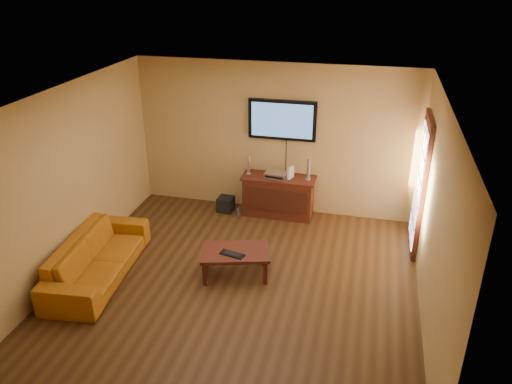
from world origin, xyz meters
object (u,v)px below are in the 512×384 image
(keyboard, at_px, (232,254))
(sofa, at_px, (97,251))
(speaker_left, at_px, (249,166))
(speaker_right, at_px, (308,170))
(game_console, at_px, (291,172))
(television, at_px, (282,120))
(subwoofer, at_px, (226,204))
(bottle, at_px, (238,213))
(coffee_table, at_px, (235,254))
(media_console, at_px, (278,196))
(av_receiver, at_px, (276,175))

(keyboard, bearing_deg, sofa, -169.26)
(speaker_left, bearing_deg, sofa, -122.57)
(speaker_right, bearing_deg, game_console, -175.92)
(sofa, bearing_deg, television, -43.74)
(subwoofer, xyz_separation_m, keyboard, (0.73, -2.08, 0.29))
(speaker_left, relative_size, keyboard, 0.87)
(speaker_right, distance_m, subwoofer, 1.68)
(game_console, distance_m, bottle, 1.21)
(coffee_table, bearing_deg, media_console, 83.61)
(media_console, height_order, keyboard, media_console)
(sofa, distance_m, speaker_right, 3.74)
(media_console, relative_size, television, 1.10)
(speaker_left, height_order, bottle, speaker_left)
(television, xyz_separation_m, speaker_left, (-0.55, -0.19, -0.83))
(media_console, distance_m, keyboard, 2.17)
(media_console, distance_m, game_console, 0.52)
(television, relative_size, sofa, 0.56)
(coffee_table, xyz_separation_m, speaker_left, (-0.32, 2.06, 0.54))
(media_console, height_order, bottle, media_console)
(coffee_table, xyz_separation_m, sofa, (-1.94, -0.48, 0.05))
(av_receiver, height_order, bottle, av_receiver)
(speaker_left, xyz_separation_m, keyboard, (0.31, -2.17, -0.47))
(sofa, distance_m, keyboard, 1.96)
(speaker_left, bearing_deg, speaker_right, 0.48)
(media_console, distance_m, subwoofer, 1.00)
(av_receiver, xyz_separation_m, keyboard, (-0.20, -2.15, -0.36))
(coffee_table, xyz_separation_m, av_receiver, (0.19, 2.04, 0.43))
(television, height_order, keyboard, television)
(television, relative_size, subwoofer, 4.37)
(television, height_order, av_receiver, television)
(speaker_right, bearing_deg, subwoofer, -176.07)
(speaker_right, bearing_deg, av_receiver, -176.85)
(media_console, height_order, television, television)
(television, bearing_deg, game_console, -43.79)
(coffee_table, height_order, speaker_right, speaker_right)
(game_console, relative_size, keyboard, 0.58)
(sofa, bearing_deg, speaker_right, -51.76)
(sofa, relative_size, av_receiver, 5.45)
(speaker_right, bearing_deg, bottle, -165.02)
(television, bearing_deg, subwoofer, -163.72)
(av_receiver, xyz_separation_m, game_console, (0.25, 0.01, 0.07))
(bottle, bearing_deg, speaker_left, 68.25)
(speaker_right, xyz_separation_m, av_receiver, (-0.56, -0.03, -0.13))
(coffee_table, relative_size, bottle, 5.67)
(keyboard, bearing_deg, media_console, 83.60)
(game_console, height_order, bottle, game_console)
(media_console, bearing_deg, speaker_left, 178.17)
(television, xyz_separation_m, keyboard, (-0.24, -2.36, -1.30))
(coffee_table, distance_m, av_receiver, 2.09)
(television, relative_size, av_receiver, 3.05)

